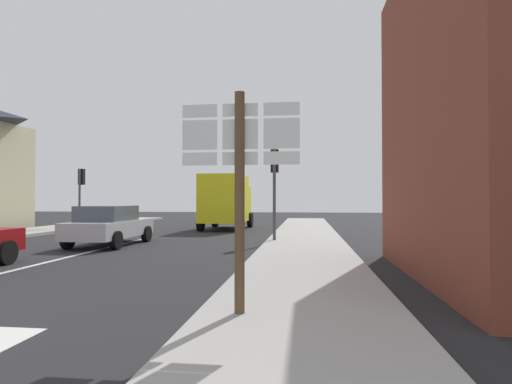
% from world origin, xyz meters
% --- Properties ---
extents(ground_plane, '(80.00, 80.00, 0.00)m').
position_xyz_m(ground_plane, '(0.00, 10.00, 0.00)').
color(ground_plane, '#232326').
extents(sidewalk_right, '(2.96, 44.00, 0.14)m').
position_xyz_m(sidewalk_right, '(6.92, 8.00, 0.07)').
color(sidewalk_right, '#9E9B96').
rests_on(sidewalk_right, ground).
extents(lane_centre_stripe, '(0.16, 12.00, 0.01)m').
position_xyz_m(lane_centre_stripe, '(0.00, 6.00, 0.01)').
color(lane_centre_stripe, silver).
rests_on(lane_centre_stripe, ground).
extents(sedan_far, '(1.97, 4.20, 1.47)m').
position_xyz_m(sedan_far, '(-0.29, 9.71, 0.76)').
color(sedan_far, '#B7BABF').
rests_on(sedan_far, ground).
extents(delivery_truck, '(2.53, 5.03, 3.05)m').
position_xyz_m(delivery_truck, '(2.43, 18.42, 1.65)').
color(delivery_truck, yellow).
rests_on(delivery_truck, ground).
extents(route_sign_post, '(1.66, 0.14, 3.20)m').
position_xyz_m(route_sign_post, '(6.05, 0.69, 2.00)').
color(route_sign_post, brown).
rests_on(route_sign_post, ground).
extents(traffic_light_far_left, '(0.30, 0.49, 3.44)m').
position_xyz_m(traffic_light_far_left, '(-5.74, 17.28, 2.55)').
color(traffic_light_far_left, '#47474C').
rests_on(traffic_light_far_left, ground).
extents(traffic_light_near_right, '(0.30, 0.49, 3.66)m').
position_xyz_m(traffic_light_near_right, '(5.74, 11.22, 2.71)').
color(traffic_light_near_right, '#47474C').
rests_on(traffic_light_near_right, ground).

